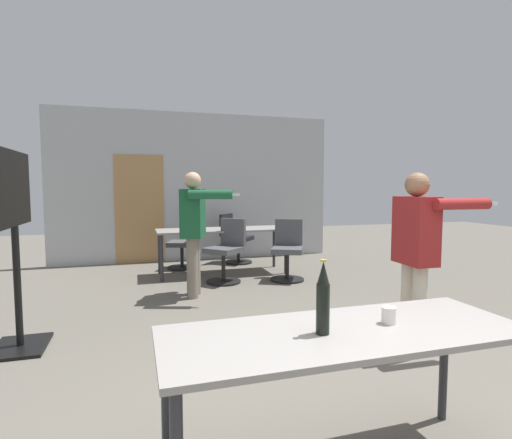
{
  "coord_description": "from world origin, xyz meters",
  "views": [
    {
      "loc": [
        -1.18,
        -1.42,
        1.44
      ],
      "look_at": [
        0.05,
        2.64,
        1.1
      ],
      "focal_mm": 28.0,
      "sensor_mm": 36.0,
      "label": 1
    }
  ],
  "objects": [
    {
      "name": "beer_bottle",
      "position": [
        -0.34,
        0.25,
        0.92
      ],
      "size": [
        0.06,
        0.06,
        0.36
      ],
      "color": "black",
      "rests_on": "conference_table_near"
    },
    {
      "name": "back_wall",
      "position": [
        -0.03,
        6.51,
        1.43
      ],
      "size": [
        5.48,
        0.12,
        2.89
      ],
      "color": "#B2B5B7",
      "rests_on": "ground_plane"
    },
    {
      "name": "office_chair_mid_tucked",
      "position": [
        1.09,
        4.35,
        0.44
      ],
      "size": [
        0.63,
        0.66,
        0.94
      ],
      "rotation": [
        0.0,
        0.0,
        2.69
      ],
      "color": "black",
      "rests_on": "ground_plane"
    },
    {
      "name": "drink_cup",
      "position": [
        0.04,
        0.28,
        0.8
      ],
      "size": [
        0.07,
        0.07,
        0.09
      ],
      "color": "silver",
      "rests_on": "conference_table_near"
    },
    {
      "name": "person_center_tall",
      "position": [
        -0.44,
        3.8,
        0.98
      ],
      "size": [
        0.71,
        0.84,
        1.64
      ],
      "rotation": [
        0.0,
        0.0,
        -1.89
      ],
      "color": "slate",
      "rests_on": "ground_plane"
    },
    {
      "name": "conference_table_near",
      "position": [
        -0.21,
        0.26,
        0.67
      ],
      "size": [
        1.8,
        0.65,
        0.75
      ],
      "color": "gray",
      "rests_on": "ground_plane"
    },
    {
      "name": "office_chair_far_left",
      "position": [
        -0.33,
        5.65,
        0.42
      ],
      "size": [
        0.64,
        0.6,
        0.91
      ],
      "rotation": [
        0.0,
        0.0,
        1.23
      ],
      "color": "black",
      "rests_on": "ground_plane"
    },
    {
      "name": "tv_screen",
      "position": [
        -2.19,
        2.52,
        1.09
      ],
      "size": [
        0.44,
        1.0,
        1.76
      ],
      "rotation": [
        0.0,
        0.0,
        1.57
      ],
      "color": "black",
      "rests_on": "ground_plane"
    },
    {
      "name": "person_right_polo",
      "position": [
        1.21,
        1.53,
        0.95
      ],
      "size": [
        0.72,
        0.61,
        1.57
      ],
      "rotation": [
        0.0,
        0.0,
        -1.61
      ],
      "color": "beige",
      "rests_on": "ground_plane"
    },
    {
      "name": "conference_table_far",
      "position": [
        0.2,
        5.05,
        0.69
      ],
      "size": [
        2.14,
        0.71,
        0.75
      ],
      "color": "gray",
      "rests_on": "ground_plane"
    },
    {
      "name": "office_chair_side_rolled",
      "position": [
        0.14,
        4.47,
        0.46
      ],
      "size": [
        0.69,
        0.68,
        0.96
      ],
      "rotation": [
        0.0,
        0.0,
        2.3
      ],
      "color": "black",
      "rests_on": "ground_plane"
    },
    {
      "name": "office_chair_near_pushed",
      "position": [
        0.63,
        5.94,
        0.44
      ],
      "size": [
        0.69,
        0.68,
        0.93
      ],
      "rotation": [
        0.0,
        0.0,
        4.01
      ],
      "color": "black",
      "rests_on": "ground_plane"
    }
  ]
}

